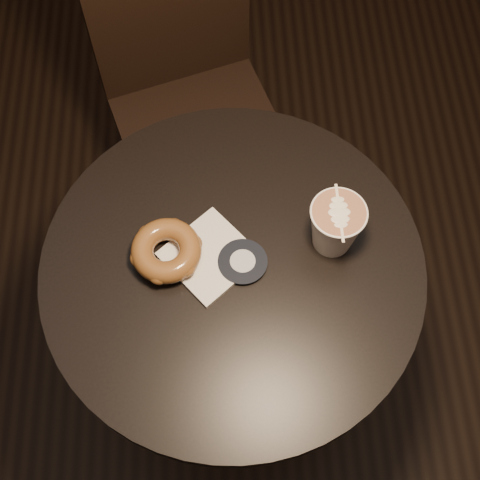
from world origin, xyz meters
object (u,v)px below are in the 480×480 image
Objects in this scene: cafe_table at (233,304)px; chair at (185,75)px; pastry_bag at (210,256)px; latte_cup at (335,227)px; doughnut at (166,251)px.

cafe_table is 0.62m from chair.
latte_cup is at bearing -34.62° from pastry_bag.
doughnut is at bearing 170.98° from cafe_table.
latte_cup is at bearing -82.08° from chair.
pastry_bag is (0.05, -0.59, 0.20)m from chair.
pastry_bag is (-0.04, 0.02, 0.20)m from cafe_table.
doughnut is at bearing -176.34° from latte_cup.
chair is 7.81× the size of doughnut.
chair is 0.63m from doughnut.
cafe_table is at bearing -99.25° from chair.
pastry_bag reaches higher than cafe_table.
pastry_bag is at bearing -102.89° from chair.
cafe_table is at bearing -9.02° from doughnut.
chair is 7.00× the size of pastry_bag.
chair reaches higher than latte_cup.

